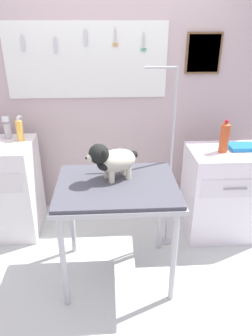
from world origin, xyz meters
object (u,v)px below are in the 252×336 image
grooming_arm (169,171)px  dog (112,160)px  cabinet_right (222,193)px  soda_bottle (224,137)px  grooming_table (117,194)px

grooming_arm → dog: size_ratio=4.07×
dog → cabinet_right: bearing=23.5°
grooming_arm → cabinet_right: (0.56, 0.15, -0.32)m
soda_bottle → dog: bearing=-156.3°
soda_bottle → grooming_table: bearing=-152.1°
cabinet_right → grooming_arm: bearing=-164.6°
soda_bottle → cabinet_right: bearing=19.6°
grooming_arm → soda_bottle: bearing=14.9°
grooming_table → cabinet_right: size_ratio=1.04×
grooming_table → grooming_arm: size_ratio=0.56×
cabinet_right → soda_bottle: size_ratio=3.00×
cabinet_right → soda_bottle: 0.57m
grooming_arm → dog: (-0.49, -0.30, 0.25)m
dog → soda_bottle: bearing=23.7°
cabinet_right → dog: bearing=-156.5°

